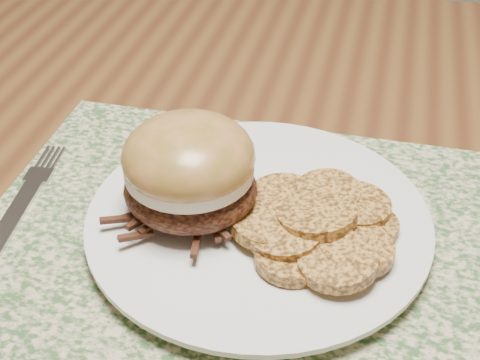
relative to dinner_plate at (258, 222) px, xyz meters
name	(u,v)px	position (x,y,z in m)	size (l,w,h in m)	color
placemat	(256,238)	(0.00, -0.01, -0.01)	(0.45, 0.33, 0.00)	#35582D
dinner_plate	(258,222)	(0.00, 0.00, 0.00)	(0.26, 0.26, 0.02)	white
pork_sandwich	(189,170)	(-0.05, -0.01, 0.05)	(0.12, 0.11, 0.08)	black
roasted_potatoes	(318,225)	(0.05, -0.01, 0.02)	(0.15, 0.15, 0.03)	#C18538
fork	(18,210)	(-0.20, -0.02, -0.01)	(0.04, 0.19, 0.00)	#B6B7BE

